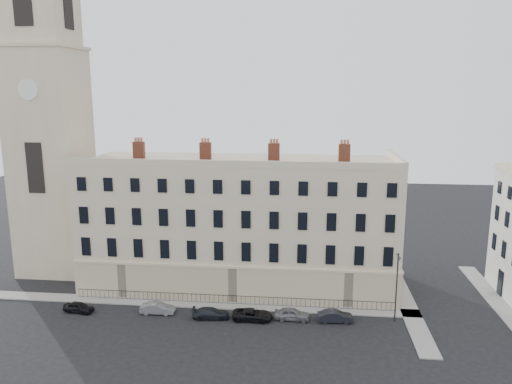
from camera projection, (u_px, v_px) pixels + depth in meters
ground at (284, 331)px, 48.65m from camera, size 160.00×160.00×0.00m
terrace at (240, 223)px, 59.38m from camera, size 36.22×12.22×17.00m
church_tower at (49, 126)px, 61.55m from camera, size 8.00×8.13×44.00m
pavement_terrace at (195, 304)px, 54.53m from camera, size 48.00×2.00×0.12m
pavement_east_return at (406, 302)px, 55.08m from camera, size 2.00×24.00×0.12m
pavement_adjacent at (493, 298)px, 56.00m from camera, size 2.00×20.00×0.12m
railings at (232, 300)px, 54.41m from camera, size 35.00×0.04×0.96m
car_a at (79, 307)px, 52.55m from camera, size 3.38×1.70×1.10m
car_b at (158, 308)px, 52.23m from camera, size 3.60×1.32×1.18m
car_c at (211, 313)px, 51.16m from camera, size 3.96×1.96×1.11m
car_d at (252, 315)px, 50.79m from camera, size 4.11×1.90×1.14m
car_e at (292, 314)px, 50.81m from camera, size 3.67×1.53×1.24m
car_f at (335, 316)px, 50.35m from camera, size 3.69×1.53×1.19m
streetlamp at (397, 284)px, 49.73m from camera, size 0.40×1.56×7.23m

